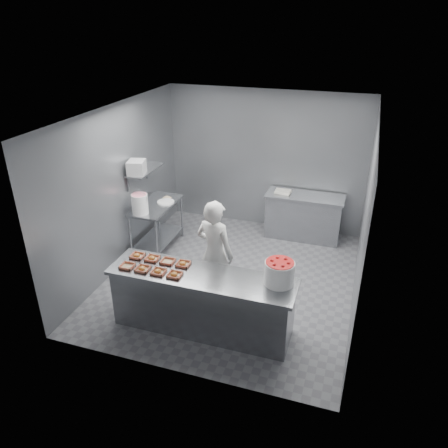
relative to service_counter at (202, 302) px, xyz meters
The scene contains 24 objects.
floor 1.42m from the service_counter, 90.00° to the left, with size 4.50×4.50×0.00m, color #4C4C51.
ceiling 2.71m from the service_counter, 90.00° to the left, with size 4.50×4.50×0.00m, color white.
wall_back 3.72m from the service_counter, 90.00° to the left, with size 4.00×0.04×2.80m, color slate.
wall_left 2.59m from the service_counter, 145.98° to the left, with size 0.04×4.50×2.80m, color slate.
wall_right 2.59m from the service_counter, 34.02° to the left, with size 0.04×4.50×2.80m, color slate.
service_counter is the anchor object (origin of this frame).
prep_table 2.56m from the service_counter, 130.24° to the left, with size 0.60×1.20×0.90m.
back_counter 3.37m from the service_counter, 74.52° to the left, with size 1.50×0.60×0.90m.
wall_shelf 2.88m from the service_counter, 133.03° to the left, with size 0.35×0.90×0.03m, color slate.
tray_0 1.16m from the service_counter, behind, with size 0.19×0.18×0.04m.
tray_1 0.95m from the service_counter, 169.79° to the right, with size 0.19×0.18×0.06m.
tray_2 0.76m from the service_counter, 165.67° to the right, with size 0.19×0.18×0.06m.
tray_3 0.59m from the service_counter, 156.28° to the right, with size 0.19×0.18×0.06m.
tray_4 1.16m from the service_counter, behind, with size 0.19×0.18×0.06m.
tray_5 0.95m from the service_counter, 169.78° to the left, with size 0.19×0.18×0.06m.
tray_6 0.75m from the service_counter, 165.58° to the left, with size 0.19×0.18×0.04m.
tray_7 0.59m from the service_counter, 156.27° to the left, with size 0.19×0.18×0.06m.
worker 0.78m from the service_counter, 93.97° to the left, with size 0.62×0.41×1.71m, color silver.
strawberry_tub 1.21m from the service_counter, ahead, with size 0.39×0.39×0.32m.
glaze_bucket 2.38m from the service_counter, 138.78° to the left, with size 0.30×0.28×0.44m.
bucket_lid 2.62m from the service_counter, 125.91° to the left, with size 0.31×0.31×0.02m, color white.
rag 2.81m from the service_counter, 124.56° to the left, with size 0.13×0.11×0.02m, color #CCB28C.
appliance 2.77m from the service_counter, 137.29° to the left, with size 0.28×0.32×0.24m, color gray.
paper_stack 3.32m from the service_counter, 81.93° to the left, with size 0.30×0.22×0.05m, color silver.
Camera 1 is at (1.85, -5.99, 4.12)m, focal length 35.00 mm.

